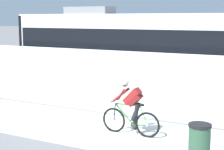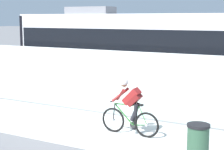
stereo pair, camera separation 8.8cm
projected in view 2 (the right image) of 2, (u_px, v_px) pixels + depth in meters
ground_plane at (71, 125)px, 11.38m from camera, size 200.00×200.00×0.00m
bike_path_deck at (71, 125)px, 11.38m from camera, size 32.00×3.20×0.01m
glass_parapet at (101, 96)px, 12.90m from camera, size 32.00×0.05×1.11m
concrete_barrier_wall at (125, 77)px, 14.39m from camera, size 32.00×0.36×1.98m
tram_rail_near at (149, 91)px, 16.69m from camera, size 32.00×0.08×0.01m
tram_rail_far at (161, 86)px, 17.93m from camera, size 32.00×0.08×0.01m
tram at (125, 47)px, 17.78m from camera, size 11.06×2.54×3.81m
cyclist_on_bike at (130, 108)px, 10.30m from camera, size 1.77×0.58×1.61m
trash_bin at (198, 145)px, 8.17m from camera, size 0.51×0.51×0.96m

